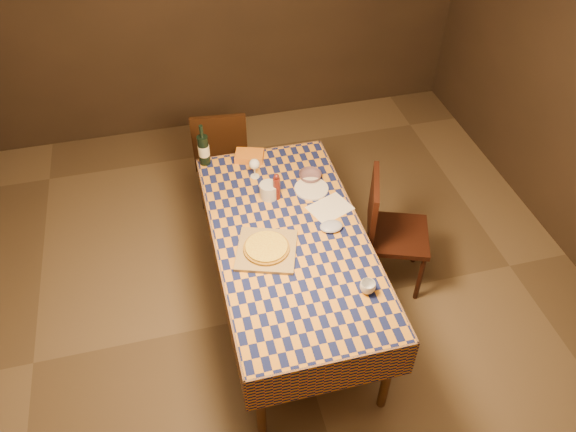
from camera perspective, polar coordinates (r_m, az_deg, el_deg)
The scene contains 16 objects.
room at distance 3.11m, azimuth 0.22°, elevation 5.37°, with size 5.00×5.10×2.70m.
dining_table at distance 3.55m, azimuth 0.20°, elevation -2.94°, with size 0.94×1.84×0.77m.
cutting_board at distance 3.41m, azimuth -2.19°, elevation -3.50°, with size 0.35×0.35×0.02m, color #9F834B.
pizza at distance 3.39m, azimuth -2.20°, elevation -3.22°, with size 0.30×0.30×0.03m.
pepper_mill at distance 3.70m, azimuth -1.16°, elevation 2.96°, with size 0.05×0.05×0.20m.
bowl at distance 3.89m, azimuth 2.27°, elevation 4.07°, with size 0.16×0.16×0.05m, color #624652.
wine_glass at distance 3.86m, azimuth -3.44°, elevation 5.22°, with size 0.08×0.08×0.15m.
wine_bottle at distance 4.01m, azimuth -8.57°, elevation 6.71°, with size 0.10×0.10×0.32m.
deli_tub at distance 3.74m, azimuth -1.95°, elevation 2.60°, with size 0.12×0.12×0.10m, color silver.
takeout_container at distance 4.08m, azimuth -3.94°, elevation 6.10°, with size 0.20×0.14×0.05m, color orange.
white_plate at distance 3.82m, azimuth 2.39°, elevation 2.79°, with size 0.23×0.23×0.01m, color white.
tumbler at distance 3.22m, azimuth 8.09°, elevation -7.16°, with size 0.09×0.09×0.07m, color silver.
flour_patch at distance 3.69m, azimuth 4.29°, elevation 0.81°, with size 0.26×0.20×0.00m, color white.
flour_bag at distance 3.54m, azimuth 4.42°, elevation -1.06°, with size 0.15×0.11×0.04m, color #A4AED2.
chair_far at distance 4.60m, azimuth -6.84°, elevation 6.59°, with size 0.46×0.47×0.93m.
chair_right at distance 3.97m, azimuth 10.04°, elevation -1.09°, with size 0.55×0.54×0.93m.
Camera 1 is at (-0.60, -2.36, 3.29)m, focal length 35.00 mm.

